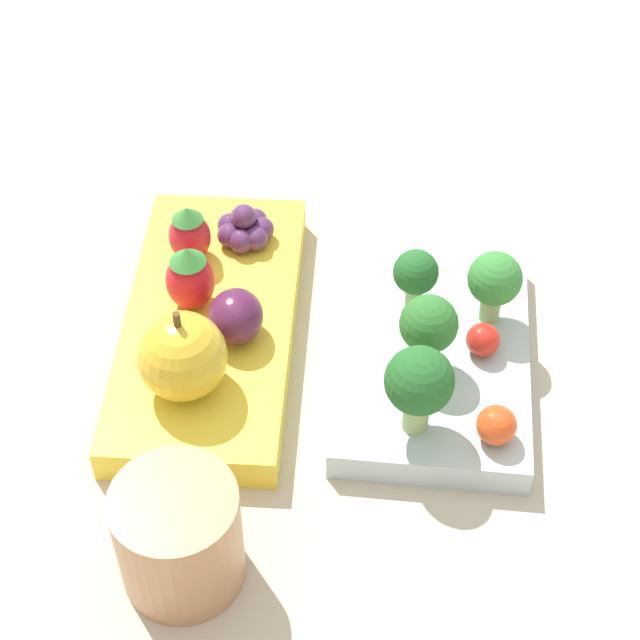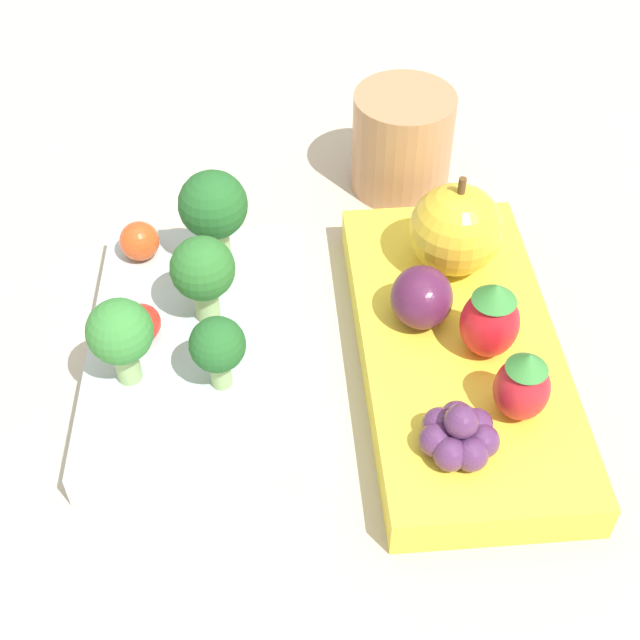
% 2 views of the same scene
% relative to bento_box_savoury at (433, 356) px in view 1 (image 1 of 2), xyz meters
% --- Properties ---
extents(ground_plane, '(4.00, 4.00, 0.00)m').
position_rel_bento_box_savoury_xyz_m(ground_plane, '(0.00, -0.08, -0.01)').
color(ground_plane, '#BCB29E').
extents(bento_box_savoury, '(0.19, 0.13, 0.02)m').
position_rel_bento_box_savoury_xyz_m(bento_box_savoury, '(0.00, 0.00, 0.00)').
color(bento_box_savoury, silver).
rests_on(bento_box_savoury, ground_plane).
extents(bento_box_fruit, '(0.24, 0.13, 0.02)m').
position_rel_bento_box_savoury_xyz_m(bento_box_fruit, '(0.01, -0.15, 0.00)').
color(bento_box_fruit, yellow).
rests_on(bento_box_fruit, ground_plane).
extents(broccoli_floret_0, '(0.03, 0.03, 0.04)m').
position_rel_bento_box_savoury_xyz_m(broccoli_floret_0, '(-0.03, -0.02, 0.04)').
color(broccoli_floret_0, '#93B770').
rests_on(broccoli_floret_0, bento_box_savoury).
extents(broccoli_floret_1, '(0.04, 0.04, 0.05)m').
position_rel_bento_box_savoury_xyz_m(broccoli_floret_1, '(0.02, -0.00, 0.04)').
color(broccoli_floret_1, '#93B770').
rests_on(broccoli_floret_1, bento_box_savoury).
extents(broccoli_floret_2, '(0.04, 0.04, 0.06)m').
position_rel_bento_box_savoury_xyz_m(broccoli_floret_2, '(0.07, -0.01, 0.05)').
color(broccoli_floret_2, '#93B770').
rests_on(broccoli_floret_2, bento_box_savoury).
extents(broccoli_floret_3, '(0.03, 0.03, 0.05)m').
position_rel_bento_box_savoury_xyz_m(broccoli_floret_3, '(-0.03, 0.03, 0.04)').
color(broccoli_floret_3, '#93B770').
rests_on(broccoli_floret_3, bento_box_savoury).
extents(cherry_tomato_0, '(0.02, 0.02, 0.02)m').
position_rel_bento_box_savoury_xyz_m(cherry_tomato_0, '(0.00, 0.03, 0.02)').
color(cherry_tomato_0, red).
rests_on(cherry_tomato_0, bento_box_savoury).
extents(cherry_tomato_1, '(0.02, 0.02, 0.02)m').
position_rel_bento_box_savoury_xyz_m(cherry_tomato_1, '(0.07, 0.04, 0.02)').
color(cherry_tomato_1, '#DB4C1E').
rests_on(cherry_tomato_1, bento_box_savoury).
extents(apple, '(0.05, 0.05, 0.06)m').
position_rel_bento_box_savoury_xyz_m(apple, '(0.06, -0.14, 0.04)').
color(apple, gold).
rests_on(apple, bento_box_fruit).
extents(strawberry_0, '(0.03, 0.03, 0.05)m').
position_rel_bento_box_savoury_xyz_m(strawberry_0, '(-0.01, -0.16, 0.04)').
color(strawberry_0, red).
rests_on(strawberry_0, bento_box_fruit).
extents(strawberry_1, '(0.03, 0.03, 0.04)m').
position_rel_bento_box_savoury_xyz_m(strawberry_1, '(-0.05, -0.17, 0.03)').
color(strawberry_1, red).
rests_on(strawberry_1, bento_box_fruit).
extents(plum, '(0.04, 0.03, 0.03)m').
position_rel_bento_box_savoury_xyz_m(plum, '(0.01, -0.12, 0.03)').
color(plum, '#511E42').
rests_on(plum, bento_box_fruit).
extents(grape_cluster, '(0.04, 0.04, 0.03)m').
position_rel_bento_box_savoury_xyz_m(grape_cluster, '(-0.07, -0.14, 0.02)').
color(grape_cluster, '#562D5B').
rests_on(grape_cluster, bento_box_fruit).
extents(drinking_cup, '(0.07, 0.07, 0.07)m').
position_rel_bento_box_savoury_xyz_m(drinking_cup, '(0.17, -0.12, 0.02)').
color(drinking_cup, tan).
rests_on(drinking_cup, ground_plane).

